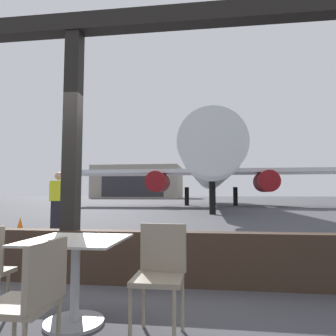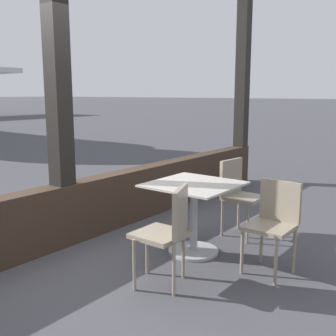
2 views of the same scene
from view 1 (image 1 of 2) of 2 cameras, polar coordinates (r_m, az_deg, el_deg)
name	(u,v)px [view 1 (image 1 of 2)]	position (r m, az deg, el deg)	size (l,w,h in m)	color
ground_plane	(196,202)	(44.02, 5.12, -6.26)	(220.00, 220.00, 0.00)	#424247
window_frame	(71,184)	(4.37, -17.30, -2.88)	(8.32, 0.24, 3.61)	#38281E
dining_table	(75,272)	(3.03, -16.61, -17.74)	(0.84, 0.84, 0.74)	#ADA89E
cafe_chair_window_left	(160,268)	(2.71, -1.43, -17.76)	(0.42, 0.42, 0.88)	gray
cafe_chair_window_right	(31,295)	(2.26, -23.77, -20.51)	(0.42, 0.42, 0.84)	gray
airplane	(211,169)	(29.83, 7.82, -0.10)	(27.19, 31.56, 10.33)	silver
ground_crew_worker	(58,203)	(9.09, -19.47, -6.00)	(0.56, 0.22, 1.74)	black
traffic_cone	(20,231)	(8.09, -25.49, -10.40)	(0.36, 0.36, 0.60)	orange
distant_hangar	(139,183)	(89.32, -5.27, -2.66)	(23.49, 16.69, 8.88)	#9E9384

